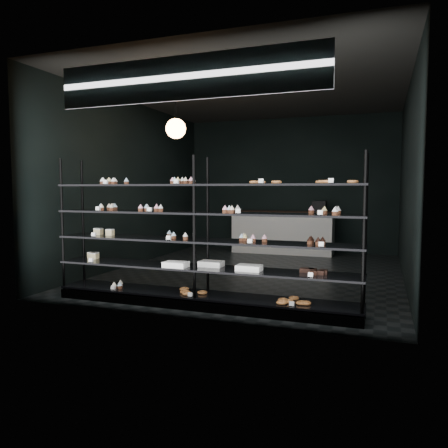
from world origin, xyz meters
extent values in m
cube|color=black|center=(0.00, 0.00, 0.01)|extent=(5.00, 6.00, 0.01)
cube|color=black|center=(0.00, 0.00, 3.20)|extent=(5.00, 6.00, 0.01)
cube|color=black|center=(0.00, 3.00, 1.60)|extent=(5.00, 0.01, 3.20)
cube|color=black|center=(0.00, -3.00, 1.60)|extent=(5.00, 0.01, 3.20)
cube|color=black|center=(-2.50, 0.00, 1.60)|extent=(0.01, 6.00, 3.20)
cube|color=black|center=(2.50, 0.00, 1.60)|extent=(0.01, 6.00, 3.20)
cube|color=black|center=(-0.01, -2.45, 0.06)|extent=(4.00, 0.50, 0.12)
cylinder|color=black|center=(-1.98, -2.67, 0.99)|extent=(0.04, 0.04, 1.85)
cylinder|color=black|center=(-1.98, -2.23, 0.99)|extent=(0.04, 0.04, 1.85)
cylinder|color=black|center=(-0.01, -2.67, 0.99)|extent=(0.04, 0.04, 1.85)
cylinder|color=black|center=(-0.01, -2.23, 0.99)|extent=(0.04, 0.04, 1.85)
cylinder|color=black|center=(1.96, -2.67, 0.99)|extent=(0.04, 0.04, 1.85)
cylinder|color=black|center=(1.96, -2.23, 0.99)|extent=(0.04, 0.04, 1.85)
cube|color=black|center=(-0.01, -2.45, 0.15)|extent=(4.00, 0.50, 0.03)
cube|color=black|center=(-0.01, -2.45, 0.50)|extent=(4.00, 0.50, 0.02)
cube|color=black|center=(-0.01, -2.45, 0.85)|extent=(4.00, 0.50, 0.02)
cube|color=black|center=(-0.01, -2.45, 1.20)|extent=(4.00, 0.50, 0.02)
cube|color=black|center=(-0.01, -2.45, 1.55)|extent=(4.00, 0.50, 0.02)
cube|color=white|center=(-1.34, -2.63, 1.59)|extent=(0.06, 0.04, 0.06)
cube|color=white|center=(-0.29, -2.63, 1.59)|extent=(0.06, 0.04, 0.06)
cube|color=white|center=(0.85, -2.63, 1.59)|extent=(0.05, 0.04, 0.06)
cube|color=white|center=(1.65, -2.63, 1.59)|extent=(0.06, 0.04, 0.06)
cube|color=white|center=(-1.43, -2.63, 1.24)|extent=(0.06, 0.04, 0.06)
cube|color=white|center=(-0.63, -2.63, 1.24)|extent=(0.05, 0.04, 0.06)
cube|color=white|center=(0.53, -2.63, 1.24)|extent=(0.05, 0.04, 0.06)
cube|color=white|center=(1.48, -2.63, 1.24)|extent=(0.06, 0.04, 0.06)
cube|color=white|center=(-1.54, -2.63, 0.89)|extent=(0.06, 0.04, 0.06)
cube|color=white|center=(-0.36, -2.63, 0.89)|extent=(0.06, 0.04, 0.06)
cube|color=white|center=(0.65, -2.63, 0.89)|extent=(0.05, 0.04, 0.06)
cube|color=white|center=(1.48, -2.63, 0.89)|extent=(0.06, 0.04, 0.06)
cube|color=white|center=(-1.60, -2.63, 0.54)|extent=(0.06, 0.04, 0.06)
cube|color=white|center=(1.40, -2.63, 0.54)|extent=(0.06, 0.04, 0.06)
cube|color=white|center=(-1.22, -2.63, 0.19)|extent=(0.06, 0.04, 0.06)
cube|color=white|center=(-0.07, -2.63, 0.19)|extent=(0.05, 0.04, 0.06)
cube|color=white|center=(1.24, -2.63, 0.19)|extent=(0.06, 0.04, 0.06)
cube|color=#0B1638|center=(0.00, -2.92, 2.75)|extent=(3.20, 0.04, 0.45)
cube|color=white|center=(0.00, -2.94, 2.75)|extent=(3.30, 0.02, 0.50)
cylinder|color=black|center=(-0.95, -1.22, 2.89)|extent=(0.01, 0.01, 0.57)
sphere|color=#FFA359|center=(-0.95, -1.22, 2.45)|extent=(0.31, 0.31, 0.31)
cube|color=silver|center=(-0.04, 2.50, 0.46)|extent=(2.32, 0.60, 0.92)
cube|color=black|center=(-0.04, 2.50, 0.95)|extent=(2.41, 0.65, 0.06)
cube|color=black|center=(0.80, 2.50, 1.10)|extent=(0.30, 0.30, 0.25)
camera|label=1|loc=(2.14, -7.51, 1.50)|focal=35.00mm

